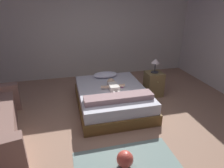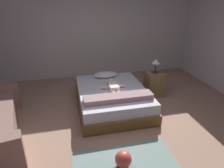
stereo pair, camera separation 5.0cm
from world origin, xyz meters
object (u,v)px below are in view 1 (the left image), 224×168
(bed, at_px, (112,98))
(toy_ball, at_px, (125,159))
(baby, at_px, (113,86))
(pillow, at_px, (105,75))
(toothbrush, at_px, (121,86))
(nightstand, at_px, (154,84))
(lamp, at_px, (155,63))

(bed, xyz_separation_m, toy_ball, (-0.22, -1.62, -0.08))
(toy_ball, bearing_deg, baby, 81.48)
(pillow, distance_m, toothbrush, 0.64)
(toothbrush, xyz_separation_m, toy_ball, (-0.42, -1.67, -0.30))
(pillow, distance_m, nightstand, 1.14)
(baby, height_order, toothbrush, baby)
(nightstand, distance_m, lamp, 0.51)
(toothbrush, distance_m, toy_ball, 1.75)
(nightstand, relative_size, toy_ball, 2.44)
(bed, bearing_deg, lamp, 16.39)
(bed, relative_size, toothbrush, 11.94)
(baby, distance_m, lamp, 1.15)
(pillow, bearing_deg, toothbrush, -72.56)
(toothbrush, bearing_deg, bed, -165.90)
(toothbrush, height_order, toy_ball, toothbrush)
(toothbrush, height_order, lamp, lamp)
(nightstand, xyz_separation_m, toy_ball, (-1.30, -1.94, -0.16))
(baby, height_order, nightstand, baby)
(toothbrush, distance_m, lamp, 0.99)
(bed, bearing_deg, toy_ball, -97.87)
(bed, xyz_separation_m, pillow, (0.01, 0.66, 0.27))
(pillow, bearing_deg, toy_ball, -95.80)
(nightstand, bearing_deg, toy_ball, -123.86)
(pillow, distance_m, toy_ball, 2.32)
(pillow, bearing_deg, nightstand, -17.71)
(bed, height_order, nightstand, nightstand)
(baby, height_order, lamp, lamp)
(baby, xyz_separation_m, toothbrush, (0.18, 0.07, -0.05))
(baby, xyz_separation_m, toy_ball, (-0.24, -1.60, -0.36))
(baby, distance_m, toothbrush, 0.20)
(pillow, height_order, toy_ball, pillow)
(toy_ball, bearing_deg, nightstand, 56.14)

